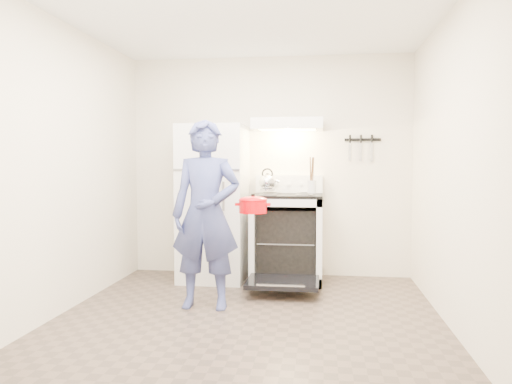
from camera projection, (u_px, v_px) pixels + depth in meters
The scene contains 15 objects.
floor at pixel (246, 322), 4.04m from camera, with size 3.60×3.60×0.00m, color #4E3F34.
back_wall at pixel (269, 166), 5.75m from camera, with size 3.20×0.02×2.50m, color beige.
refrigerator at pixel (214, 203), 5.50m from camera, with size 0.70×0.70×1.70m, color white.
stove_body at pixel (287, 239), 5.44m from camera, with size 0.76×0.65×0.92m, color white.
cooktop at pixel (287, 196), 5.41m from camera, with size 0.76×0.65×0.03m, color black.
backsplash at pixel (289, 184), 5.69m from camera, with size 0.76×0.07×0.20m, color white.
oven_door at pixel (283, 282), 4.87m from camera, with size 0.70×0.54×0.04m, color black.
oven_rack at pixel (287, 241), 5.44m from camera, with size 0.60×0.52×0.01m, color slate.
range_hood at pixel (288, 124), 5.44m from camera, with size 0.76×0.50×0.12m, color white.
knife_strip at pixel (363, 140), 5.58m from camera, with size 0.40×0.02×0.03m, color black.
pizza_stone at pixel (296, 239), 5.46m from camera, with size 0.30×0.30×0.02m, color #8F6E4A.
tea_kettle at pixel (267, 181), 5.50m from camera, with size 0.23×0.19×0.28m, color #BABABE, non-canonical shape.
utensil_jar at pixel (312, 187), 5.11m from camera, with size 0.09×0.09×0.13m, color silver.
person at pixel (206, 214), 4.41m from camera, with size 0.61×0.40×1.67m, color navy.
dutch_oven at pixel (253, 207), 4.65m from camera, with size 0.33×0.26×0.22m, color #E10007, non-canonical shape.
Camera 1 is at (0.61, -3.92, 1.29)m, focal length 35.00 mm.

